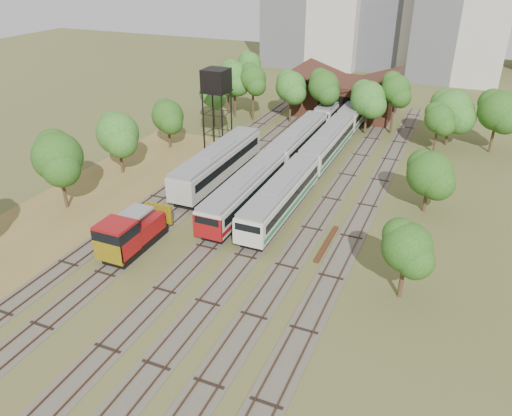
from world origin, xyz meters
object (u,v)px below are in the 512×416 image
at_px(railcar_red_set, 275,163).
at_px(railcar_green_set, 328,144).
at_px(shunter_locomotive, 129,235).
at_px(water_tower, 216,83).

bearing_deg(railcar_red_set, railcar_green_set, 66.08).
xyz_separation_m(railcar_red_set, railcar_green_set, (4.00, 9.02, 0.01)).
bearing_deg(railcar_green_set, shunter_locomotive, -108.44).
height_order(railcar_red_set, water_tower, water_tower).
relative_size(railcar_green_set, water_tower, 4.63).
bearing_deg(water_tower, railcar_green_set, 14.12).
distance_m(railcar_green_set, water_tower, 16.67).
distance_m(railcar_red_set, shunter_locomotive, 21.82).
bearing_deg(water_tower, shunter_locomotive, -80.46).
bearing_deg(railcar_red_set, water_tower, 152.68).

